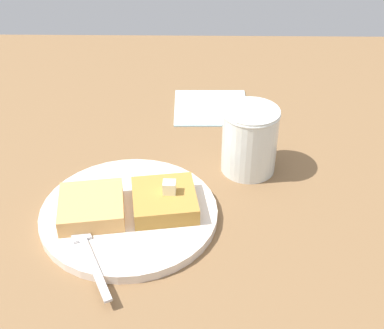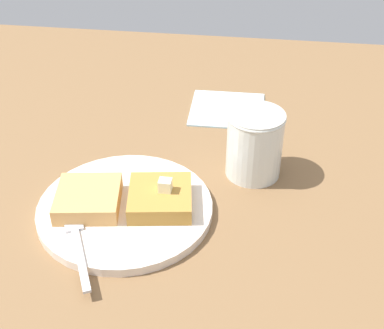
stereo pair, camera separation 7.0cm
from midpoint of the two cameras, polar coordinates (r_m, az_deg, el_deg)
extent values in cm
cube|color=brown|center=(72.12, -12.18, -5.33)|extent=(117.60, 117.60, 1.83)
cylinder|color=silver|center=(69.24, -9.63, -5.32)|extent=(22.57, 22.57, 1.21)
torus|color=gray|center=(69.11, -9.64, -5.20)|extent=(22.57, 22.57, 0.80)
cube|color=#B07F36|center=(67.99, -5.92, -3.93)|extent=(9.09, 9.21, 2.24)
cube|color=tan|center=(68.58, -13.59, -4.51)|extent=(9.09, 9.21, 2.24)
cube|color=#F4EFC7|center=(66.90, -5.44, -2.54)|extent=(1.65, 1.49, 1.61)
cube|color=silver|center=(62.03, -13.58, -10.92)|extent=(5.10, 9.42, 0.36)
cube|color=silver|center=(66.67, -14.86, -7.20)|extent=(3.19, 3.47, 0.36)
cube|color=silver|center=(68.90, -16.06, -5.80)|extent=(1.66, 3.03, 0.36)
cube|color=silver|center=(68.93, -15.62, -5.69)|extent=(1.66, 3.03, 0.36)
cube|color=silver|center=(68.96, -15.17, -5.58)|extent=(1.66, 3.03, 0.36)
cube|color=silver|center=(69.00, -14.73, -5.46)|extent=(1.66, 3.03, 0.36)
cylinder|color=#3A130B|center=(75.07, 3.46, 1.81)|extent=(7.11, 7.11, 7.41)
cylinder|color=silver|center=(74.46, 3.49, 2.51)|extent=(7.73, 7.73, 9.62)
torus|color=silver|center=(72.17, 3.61, 5.41)|extent=(7.92, 7.92, 0.50)
cube|color=silver|center=(91.55, -0.17, 6.01)|extent=(12.55, 12.27, 0.30)
camera|label=1|loc=(0.04, -92.86, -2.06)|focal=50.00mm
camera|label=2|loc=(0.04, 87.14, 2.06)|focal=50.00mm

